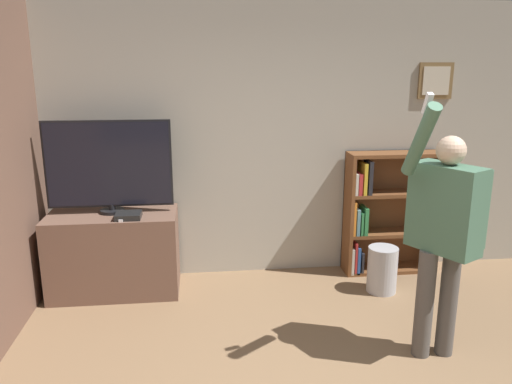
{
  "coord_description": "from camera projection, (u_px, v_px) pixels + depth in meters",
  "views": [
    {
      "loc": [
        -0.68,
        -2.19,
        2.08
      ],
      "look_at": [
        -0.25,
        1.57,
        1.12
      ],
      "focal_mm": 35.0,
      "sensor_mm": 36.0,
      "label": 1
    }
  ],
  "objects": [
    {
      "name": "tv_ledge",
      "position": [
        115.0,
        253.0,
        4.67
      ],
      "size": [
        1.17,
        0.6,
        0.77
      ],
      "color": "brown",
      "rests_on": "ground_plane"
    },
    {
      "name": "television",
      "position": [
        109.0,
        166.0,
        4.5
      ],
      "size": [
        1.13,
        0.22,
        0.85
      ],
      "color": "black",
      "rests_on": "tv_ledge"
    },
    {
      "name": "game_console",
      "position": [
        128.0,
        216.0,
        4.43
      ],
      "size": [
        0.22,
        0.21,
        0.05
      ],
      "color": "black",
      "rests_on": "tv_ledge"
    },
    {
      "name": "wall_back",
      "position": [
        269.0,
        142.0,
        4.95
      ],
      "size": [
        6.32,
        0.09,
        2.7
      ],
      "color": "#B2AD9E",
      "rests_on": "ground_plane"
    },
    {
      "name": "bookshelf",
      "position": [
        384.0,
        213.0,
        5.09
      ],
      "size": [
        0.95,
        0.28,
        1.25
      ],
      "color": "brown",
      "rests_on": "ground_plane"
    },
    {
      "name": "waste_bin",
      "position": [
        382.0,
        270.0,
        4.7
      ],
      "size": [
        0.28,
        0.28,
        0.44
      ],
      "color": "#B7B7BC",
      "rests_on": "ground_plane"
    },
    {
      "name": "remote_loose",
      "position": [
        122.0,
        219.0,
        4.38
      ],
      "size": [
        0.04,
        0.14,
        0.02
      ],
      "color": "white",
      "rests_on": "tv_ledge"
    },
    {
      "name": "person",
      "position": [
        444.0,
        226.0,
        3.47
      ],
      "size": [
        0.64,
        0.58,
        1.93
      ],
      "rotation": [
        0.0,
        0.0,
        -1.06
      ],
      "color": "#56514C",
      "rests_on": "ground_plane"
    }
  ]
}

